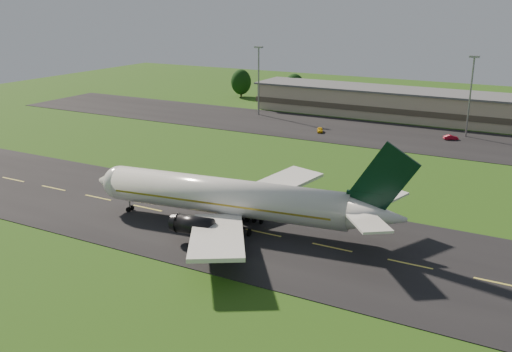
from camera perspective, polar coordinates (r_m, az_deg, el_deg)
The scene contains 9 objects.
ground at distance 81.74m, azimuth 7.61°, elevation -7.16°, with size 360.00×360.00×0.00m, color #1F4A12.
taxiway at distance 81.72m, azimuth 7.61°, elevation -7.13°, with size 220.00×30.00×0.10m, color black.
apron at distance 148.06m, azimuth 17.82°, elevation 3.36°, with size 260.00×30.00×0.10m, color black.
airliner at distance 86.82m, azimuth -2.47°, elevation -2.21°, with size 51.15×41.82×15.57m.
terminal at distance 169.78m, azimuth 21.70°, elevation 6.03°, with size 145.00×16.00×8.40m.
light_mast_west at distance 171.57m, azimuth 0.27°, elevation 10.31°, with size 2.40×1.20×20.35m.
light_mast_centre at distance 152.74m, azimuth 20.72°, elevation 8.34°, with size 2.40×1.20×20.35m.
service_vehicle_a at distance 150.98m, azimuth 6.42°, elevation 4.61°, with size 1.45×3.61×1.23m, color #E3B20D.
service_vehicle_b at distance 149.96m, azimuth 18.91°, elevation 3.67°, with size 1.24×3.56×1.17m, color #A80B20.
Camera 1 is at (25.90, -69.85, 33.65)m, focal length 40.00 mm.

